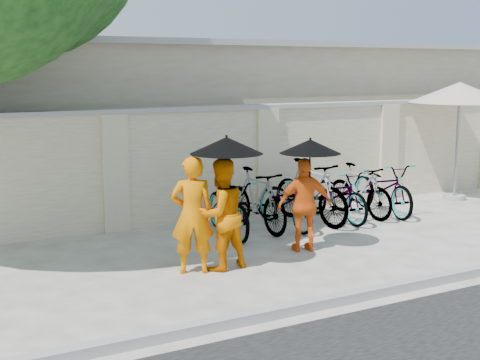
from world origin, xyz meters
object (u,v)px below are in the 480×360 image
monk_right (305,205)px  patio_umbrella (460,94)px  monk_center (221,214)px  monk_left (192,215)px

monk_right → patio_umbrella: (5.08, 1.83, 1.52)m
monk_center → monk_right: (1.54, 0.21, -0.06)m
monk_right → patio_umbrella: bearing=-143.8°
monk_left → monk_right: 1.97m
monk_center → patio_umbrella: 7.09m
monk_right → monk_center: bearing=24.3°
monk_right → patio_umbrella: size_ratio=0.58×
monk_right → monk_left: bearing=21.7°
monk_center → patio_umbrella: (6.63, 2.04, 1.46)m
monk_right → patio_umbrella: patio_umbrella is taller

